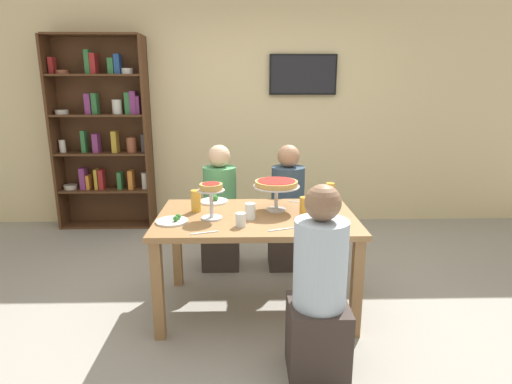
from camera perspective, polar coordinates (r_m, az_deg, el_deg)
ground_plane at (r=3.33m, az=0.04°, el=-15.45°), size 12.00×12.00×0.00m
rear_partition at (r=5.10m, az=-0.59°, el=11.46°), size 8.00×0.12×2.80m
dining_table at (r=3.06m, az=0.05°, el=-4.95°), size 1.43×0.90×0.74m
bookshelf at (r=5.20m, az=-20.16°, el=7.67°), size 1.10×0.30×2.21m
television at (r=5.05m, az=6.46°, el=15.70°), size 0.78×0.05×0.46m
diner_far_right at (r=3.86m, az=4.33°, el=-3.26°), size 0.34×0.34×1.15m
diner_far_left at (r=3.86m, az=-4.91°, el=-3.28°), size 0.34×0.34×1.15m
diner_near_right at (r=2.45m, az=8.62°, el=-14.11°), size 0.34×0.34×1.15m
deep_dish_pizza_stand at (r=3.10m, az=2.81°, el=0.90°), size 0.35×0.35×0.23m
personal_pizza_stand at (r=2.92m, az=-6.17°, el=-0.16°), size 0.19×0.19×0.26m
salad_plate_near_diner at (r=3.39m, az=-5.77°, el=-1.15°), size 0.23×0.23×0.06m
salad_plate_far_diner at (r=2.93m, az=-11.36°, el=-3.89°), size 0.22×0.22×0.05m
beer_glass_amber_tall at (r=3.39m, az=10.10°, el=-0.13°), size 0.07×0.07×0.16m
beer_glass_amber_short at (r=3.14m, az=-8.23°, el=-1.21°), size 0.07×0.07×0.16m
beer_glass_amber_spare at (r=3.04m, az=6.63°, el=-1.95°), size 0.07×0.07×0.13m
water_glass_clear_near at (r=2.94m, az=-0.79°, el=-2.64°), size 0.07×0.07×0.11m
water_glass_clear_far at (r=2.79m, az=-2.12°, el=-3.82°), size 0.07×0.07×0.09m
cutlery_fork_near at (r=2.74m, az=3.46°, el=-5.13°), size 0.18×0.07×0.00m
cutlery_knife_near at (r=3.39m, az=6.08°, el=-1.34°), size 0.18×0.04×0.00m
cutlery_fork_far at (r=2.79m, az=8.61°, el=-4.90°), size 0.18×0.02×0.00m
cutlery_knife_far at (r=2.69m, az=-7.11°, el=-5.56°), size 0.18×0.07×0.00m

